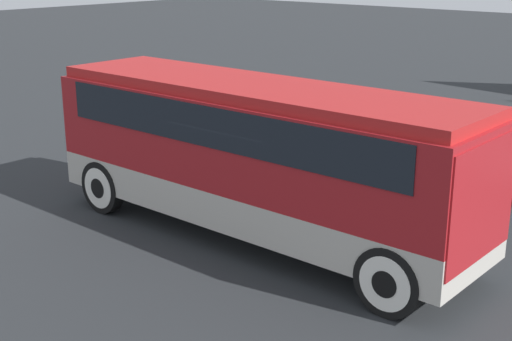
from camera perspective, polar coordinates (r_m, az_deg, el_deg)
The scene contains 3 objects.
ground_plane at distance 14.85m, azimuth 0.00°, elevation -5.35°, with size 120.00×120.00×0.00m, color #26282B.
tour_bus at distance 14.16m, azimuth 0.29°, elevation 1.86°, with size 9.52×2.55×3.22m.
parked_car_mid at distance 20.50m, azimuth 12.54°, elevation 2.54°, with size 4.70×1.97×1.33m.
Camera 1 is at (8.98, -10.39, 5.65)m, focal length 50.00 mm.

